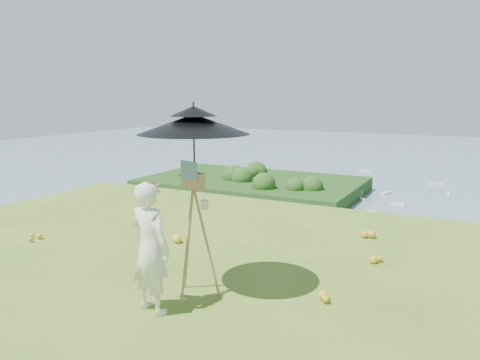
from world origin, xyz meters
The scene contains 10 objects.
shoreline_tier centered at (0.00, 75.00, -36.00)m, with size 170.00×28.00×8.00m, color #665F51.
bay_water centered at (0.00, 240.00, -34.00)m, with size 700.00×700.00×0.00m, color slate.
peninsula centered at (-75.00, 155.00, -29.00)m, with size 90.00×60.00×12.00m, color #1B3D10, non-canonical shape.
slope_trees centered at (0.00, 35.00, -15.00)m, with size 110.00×50.00×6.00m, color #285118, non-canonical shape.
harbor_town centered at (0.00, 75.00, -29.50)m, with size 110.00×22.00×5.00m, color silver, non-canonical shape.
moored_boats centered at (-12.50, 161.00, -33.65)m, with size 140.00×140.00×0.70m, color white, non-canonical shape.
painter centered at (-0.80, 1.12, 0.75)m, with size 0.55×0.36×1.51m, color white.
field_easel centered at (-0.60, 1.70, 0.84)m, with size 0.64×0.64×1.67m, color #A48344, non-canonical shape.
sun_umbrella centered at (-0.60, 1.73, 1.87)m, with size 1.31×1.31×0.98m, color black, non-canonical shape.
painter_cap centered at (-0.80, 1.12, 1.47)m, with size 0.18×0.22×0.10m, color #D87678, non-canonical shape.
Camera 1 is at (2.40, -2.82, 2.43)m, focal length 35.00 mm.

